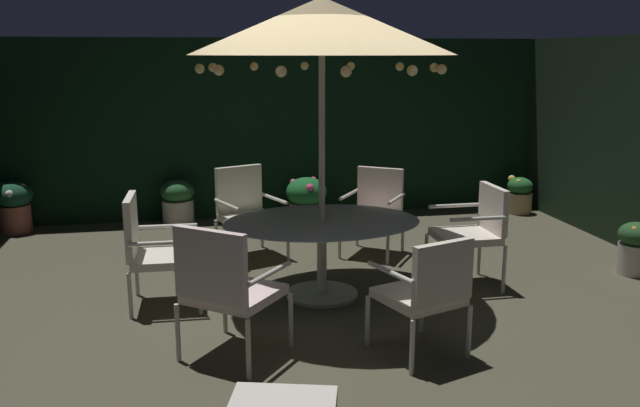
# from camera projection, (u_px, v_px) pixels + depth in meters

# --- Properties ---
(ground_plane) EXTENTS (7.94, 7.41, 0.02)m
(ground_plane) POSITION_uv_depth(u_px,v_px,m) (328.00, 304.00, 6.01)
(ground_plane) COLOR #4B4835
(hedge_backdrop_rear) EXTENTS (7.94, 0.30, 2.39)m
(hedge_backdrop_rear) POSITION_uv_depth(u_px,v_px,m) (276.00, 128.00, 9.14)
(hedge_backdrop_rear) COLOR black
(hedge_backdrop_rear) RESTS_ON ground_plane
(patio_dining_table) EXTENTS (1.80, 1.37, 0.72)m
(patio_dining_table) POSITION_uv_depth(u_px,v_px,m) (322.00, 234.00, 6.07)
(patio_dining_table) COLOR beige
(patio_dining_table) RESTS_ON ground_plane
(patio_umbrella) EXTENTS (2.29, 2.29, 2.73)m
(patio_umbrella) POSITION_uv_depth(u_px,v_px,m) (322.00, 27.00, 5.67)
(patio_umbrella) COLOR beige
(patio_umbrella) RESTS_ON ground_plane
(patio_chair_north) EXTENTS (0.63, 0.61, 1.00)m
(patio_chair_north) POSITION_uv_depth(u_px,v_px,m) (152.00, 246.00, 5.84)
(patio_chair_north) COLOR beige
(patio_chair_north) RESTS_ON ground_plane
(patio_chair_northeast) EXTENTS (0.87, 0.87, 1.03)m
(patio_chair_northeast) POSITION_uv_depth(u_px,v_px,m) (225.00, 284.00, 4.77)
(patio_chair_northeast) COLOR beige
(patio_chair_northeast) RESTS_ON ground_plane
(patio_chair_east) EXTENTS (0.72, 0.73, 0.92)m
(patio_chair_east) POSITION_uv_depth(u_px,v_px,m) (427.00, 289.00, 4.83)
(patio_chair_east) COLOR silver
(patio_chair_east) RESTS_ON ground_plane
(patio_chair_southeast) EXTENTS (0.60, 0.58, 0.97)m
(patio_chair_southeast) POSITION_uv_depth(u_px,v_px,m) (475.00, 227.00, 6.36)
(patio_chair_southeast) COLOR silver
(patio_chair_southeast) RESTS_ON ground_plane
(patio_chair_south) EXTENTS (0.80, 0.80, 0.94)m
(patio_chair_south) POSITION_uv_depth(u_px,v_px,m) (375.00, 206.00, 7.42)
(patio_chair_south) COLOR beige
(patio_chair_south) RESTS_ON ground_plane
(patio_chair_southwest) EXTENTS (0.79, 0.80, 0.98)m
(patio_chair_southwest) POSITION_uv_depth(u_px,v_px,m) (246.00, 208.00, 7.31)
(patio_chair_southwest) COLOR beige
(patio_chair_southwest) RESTS_ON ground_plane
(potted_plant_left_near) EXTENTS (0.44, 0.44, 0.59)m
(potted_plant_left_near) POSITION_uv_depth(u_px,v_px,m) (178.00, 201.00, 8.75)
(potted_plant_left_near) COLOR beige
(potted_plant_left_near) RESTS_ON ground_plane
(potted_plant_left_far) EXTENTS (0.35, 0.35, 0.52)m
(potted_plant_left_far) POSITION_uv_depth(u_px,v_px,m) (519.00, 195.00, 9.33)
(potted_plant_left_far) COLOR tan
(potted_plant_left_far) RESTS_ON ground_plane
(potted_plant_back_right) EXTENTS (0.35, 0.37, 0.54)m
(potted_plant_back_right) POSITION_uv_depth(u_px,v_px,m) (635.00, 246.00, 6.75)
(potted_plant_back_right) COLOR beige
(potted_plant_back_right) RESTS_ON ground_plane
(potted_plant_back_left) EXTENTS (0.53, 0.53, 0.61)m
(potted_plant_back_left) POSITION_uv_depth(u_px,v_px,m) (307.00, 199.00, 8.75)
(potted_plant_back_left) COLOR tan
(potted_plant_back_left) RESTS_ON ground_plane
(potted_plant_right_far) EXTENTS (0.47, 0.48, 0.64)m
(potted_plant_right_far) POSITION_uv_depth(u_px,v_px,m) (14.00, 204.00, 8.33)
(potted_plant_right_far) COLOR #AE5E4D
(potted_plant_right_far) RESTS_ON ground_plane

